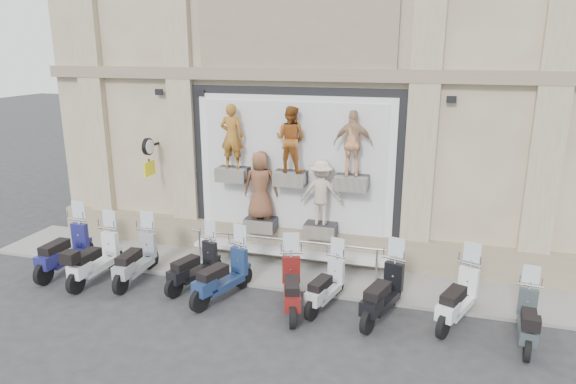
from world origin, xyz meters
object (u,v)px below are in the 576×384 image
object	(u,v)px
scooter_c	(135,251)
scooter_j	(529,311)
scooter_d	(194,258)
scooter_e	(222,266)
scooter_g	(326,277)
clock_sign_bracket	(149,152)
scooter_i	(459,288)
scooter_f	(292,277)
scooter_h	(383,283)
scooter_a	(63,241)
guard_rail	(284,256)
scooter_b	(94,250)

from	to	relation	value
scooter_c	scooter_j	world-z (taller)	scooter_c
scooter_c	scooter_d	distance (m)	1.49
scooter_e	scooter_g	size ratio (longest dim) A/B	1.12
clock_sign_bracket	scooter_c	bearing A→B (deg)	-72.30
clock_sign_bracket	scooter_e	xyz separation A→B (m)	(2.97, -2.18, -2.00)
clock_sign_bracket	scooter_i	size ratio (longest dim) A/B	0.53
clock_sign_bracket	scooter_f	world-z (taller)	clock_sign_bracket
scooter_e	scooter_h	distance (m)	3.54
scooter_a	scooter_j	bearing A→B (deg)	-0.56
scooter_c	scooter_h	bearing A→B (deg)	-2.93
scooter_e	scooter_h	xyz separation A→B (m)	(3.54, 0.14, -0.00)
guard_rail	scooter_g	xyz separation A→B (m)	(1.37, -1.44, 0.25)
clock_sign_bracket	scooter_b	bearing A→B (deg)	-99.17
scooter_a	scooter_j	size ratio (longest dim) A/B	1.21
guard_rail	scooter_c	distance (m)	3.61
scooter_f	scooter_g	size ratio (longest dim) A/B	1.09
scooter_b	scooter_g	world-z (taller)	scooter_b
clock_sign_bracket	scooter_j	world-z (taller)	clock_sign_bracket
clock_sign_bracket	scooter_d	world-z (taller)	clock_sign_bracket
scooter_a	scooter_f	distance (m)	6.03
clock_sign_bracket	scooter_e	distance (m)	4.20
scooter_d	scooter_b	bearing A→B (deg)	-153.61
scooter_c	scooter_i	bearing A→B (deg)	-0.95
guard_rail	scooter_j	distance (m)	5.65
scooter_j	scooter_g	bearing A→B (deg)	-178.60
scooter_c	scooter_d	bearing A→B (deg)	2.71
clock_sign_bracket	scooter_a	world-z (taller)	clock_sign_bracket
scooter_a	scooter_i	size ratio (longest dim) A/B	1.07
scooter_a	scooter_g	world-z (taller)	scooter_a
guard_rail	scooter_a	size ratio (longest dim) A/B	2.45
scooter_e	guard_rail	bearing A→B (deg)	80.84
guard_rail	scooter_c	bearing A→B (deg)	-156.46
scooter_d	scooter_c	bearing A→B (deg)	-157.86
scooter_h	scooter_f	bearing A→B (deg)	-156.75
guard_rail	clock_sign_bracket	distance (m)	4.57
scooter_e	scooter_j	bearing A→B (deg)	18.79
scooter_i	scooter_j	xyz separation A→B (m)	(1.26, -0.41, -0.09)
scooter_a	scooter_d	bearing A→B (deg)	3.49
scooter_e	clock_sign_bracket	bearing A→B (deg)	163.01
clock_sign_bracket	scooter_a	distance (m)	3.10
scooter_a	scooter_c	xyz separation A→B (m)	(2.02, 0.04, -0.05)
scooter_d	scooter_f	world-z (taller)	scooter_f
scooter_f	scooter_i	distance (m)	3.42
scooter_e	scooter_j	distance (m)	6.29
scooter_d	scooter_a	bearing A→B (deg)	-159.64
scooter_a	scooter_d	xyz separation A→B (m)	(3.50, 0.15, -0.10)
scooter_a	scooter_h	xyz separation A→B (m)	(7.92, -0.10, -0.04)
scooter_c	scooter_e	world-z (taller)	scooter_e
clock_sign_bracket	scooter_c	world-z (taller)	clock_sign_bracket
scooter_b	scooter_i	world-z (taller)	scooter_b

